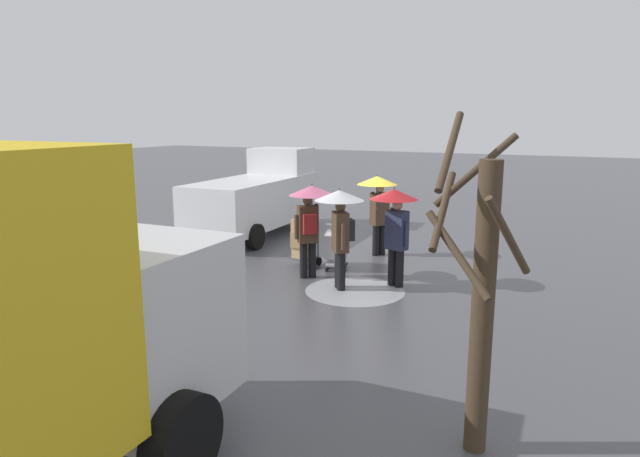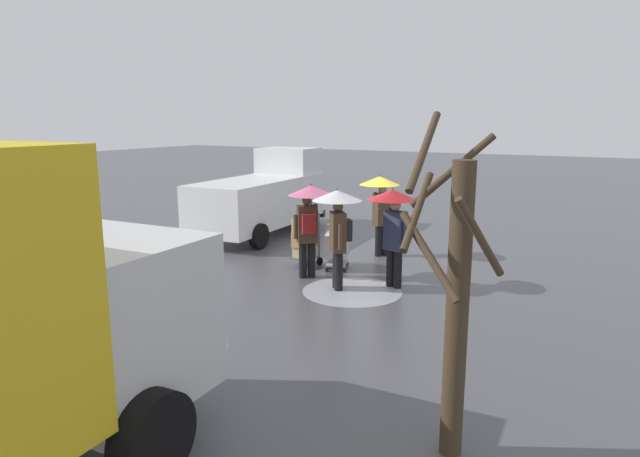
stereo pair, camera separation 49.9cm
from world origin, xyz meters
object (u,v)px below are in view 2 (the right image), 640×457
Objects in this scene: hand_dolly_boxes at (305,239)px; pedestrian_black_side at (381,196)px; shopping_cart_vendor at (337,246)px; bare_tree_near at (454,296)px; pedestrian_pink_side at (338,216)px; pedestrian_white_side at (309,210)px; cargo_van_parked_right at (263,196)px; pedestrian_far_side at (393,214)px.

pedestrian_black_side is at bearing -123.68° from hand_dolly_boxes.
shopping_cart_vendor is 0.29× the size of bare_tree_near.
hand_dolly_boxes is at bearing -38.56° from pedestrian_pink_side.
pedestrian_white_side is at bearing 126.91° from hand_dolly_boxes.
bare_tree_near reaches higher than cargo_van_parked_right.
cargo_van_parked_right is 4.76m from shopping_cart_vendor.
pedestrian_pink_side and pedestrian_white_side have the same top height.
pedestrian_far_side is at bearing -172.55° from pedestrian_white_side.
cargo_van_parked_right reaches higher than pedestrian_white_side.
hand_dolly_boxes is (-3.12, 2.78, -0.50)m from cargo_van_parked_right.
pedestrian_black_side is at bearing 167.72° from cargo_van_parked_right.
bare_tree_near is at bearing 128.60° from pedestrian_pink_side.
cargo_van_parked_right is 12.08m from bare_tree_near.
hand_dolly_boxes is 2.72m from pedestrian_far_side.
bare_tree_near is at bearing 117.29° from pedestrian_far_side.
pedestrian_pink_side reaches higher than shopping_cart_vendor.
pedestrian_white_side is at bearing -47.55° from bare_tree_near.
shopping_cart_vendor is 1.40m from pedestrian_white_side.
pedestrian_black_side and pedestrian_far_side have the same top height.
pedestrian_black_side is 1.00× the size of pedestrian_far_side.
shopping_cart_vendor is 0.49× the size of pedestrian_far_side.
hand_dolly_boxes is 0.61× the size of pedestrian_black_side.
hand_dolly_boxes is 7.98m from bare_tree_near.
cargo_van_parked_right is at bearing -30.56° from pedestrian_far_side.
shopping_cart_vendor is at bearing 146.37° from cargo_van_parked_right.
cargo_van_parked_right is at bearing -41.67° from hand_dolly_boxes.
pedestrian_white_side reaches higher than shopping_cart_vendor.
pedestrian_black_side is (0.31, -3.05, 0.01)m from pedestrian_pink_side.
pedestrian_pink_side is (-1.53, 1.22, 0.89)m from hand_dolly_boxes.
pedestrian_far_side is at bearing 149.44° from cargo_van_parked_right.
pedestrian_white_side is at bearing 136.15° from cargo_van_parked_right.
pedestrian_far_side is 6.03m from bare_tree_near.
pedestrian_pink_side is at bearing 95.77° from pedestrian_black_side.
pedestrian_white_side is at bearing -24.58° from pedestrian_pink_side.
pedestrian_pink_side is at bearing 155.42° from pedestrian_white_side.
pedestrian_far_side is (-2.50, 0.54, 0.91)m from hand_dolly_boxes.
pedestrian_white_side is at bearing 77.59° from shopping_cart_vendor.
cargo_van_parked_right is 1.49× the size of bare_tree_near.
bare_tree_near is (-4.46, 6.06, 1.20)m from shopping_cart_vendor.
pedestrian_far_side reaches higher than shopping_cart_vendor.
cargo_van_parked_right is 4.21m from hand_dolly_boxes.
hand_dolly_boxes is at bearing 11.60° from shopping_cart_vendor.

